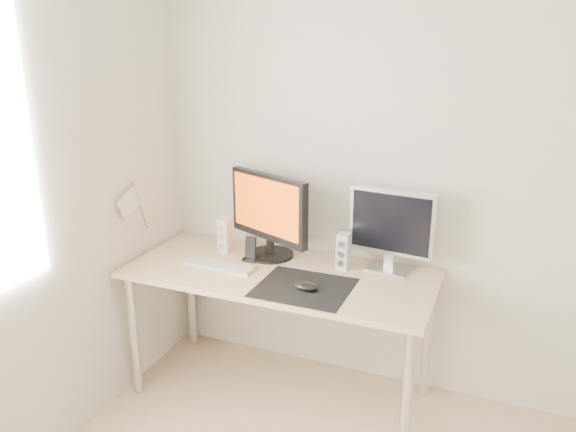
% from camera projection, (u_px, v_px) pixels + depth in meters
% --- Properties ---
extents(wall_back, '(3.50, 0.00, 3.50)m').
position_uv_depth(wall_back, '(483.00, 174.00, 2.75)').
color(wall_back, silver).
rests_on(wall_back, ground).
extents(mousepad, '(0.45, 0.40, 0.00)m').
position_uv_depth(mousepad, '(304.00, 287.00, 2.72)').
color(mousepad, black).
rests_on(mousepad, desk).
extents(mouse, '(0.12, 0.07, 0.04)m').
position_uv_depth(mouse, '(306.00, 286.00, 2.68)').
color(mouse, black).
rests_on(mouse, mousepad).
extents(desk, '(1.60, 0.70, 0.73)m').
position_uv_depth(desk, '(280.00, 285.00, 2.94)').
color(desk, '#D1B587').
rests_on(desk, ground).
extents(main_monitor, '(0.52, 0.34, 0.47)m').
position_uv_depth(main_monitor, '(269.00, 213.00, 3.04)').
color(main_monitor, black).
rests_on(main_monitor, desk).
extents(second_monitor, '(0.45, 0.19, 0.43)m').
position_uv_depth(second_monitor, '(392.00, 227.00, 2.85)').
color(second_monitor, '#BDBDBF').
rests_on(second_monitor, desk).
extents(speaker_left, '(0.06, 0.08, 0.19)m').
position_uv_depth(speaker_left, '(225.00, 235.00, 3.16)').
color(speaker_left, white).
rests_on(speaker_left, desk).
extents(speaker_right, '(0.06, 0.08, 0.19)m').
position_uv_depth(speaker_right, '(343.00, 251.00, 2.92)').
color(speaker_right, white).
rests_on(speaker_right, desk).
extents(keyboard, '(0.42, 0.13, 0.02)m').
position_uv_depth(keyboard, '(218.00, 266.00, 2.97)').
color(keyboard, silver).
rests_on(keyboard, desk).
extents(phone_dock, '(0.08, 0.07, 0.14)m').
position_uv_depth(phone_dock, '(251.00, 253.00, 3.04)').
color(phone_dock, black).
rests_on(phone_dock, desk).
extents(pennant, '(0.01, 0.23, 0.29)m').
position_uv_depth(pennant, '(132.00, 203.00, 2.98)').
color(pennant, '#A57F54').
rests_on(pennant, wall_left).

